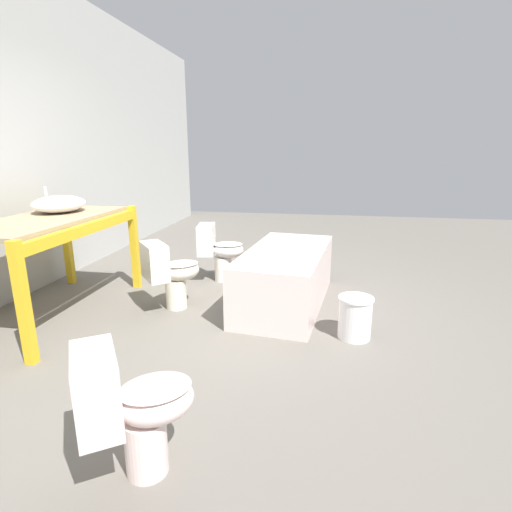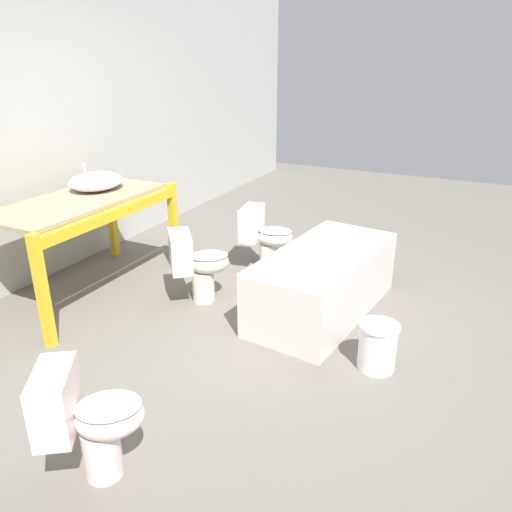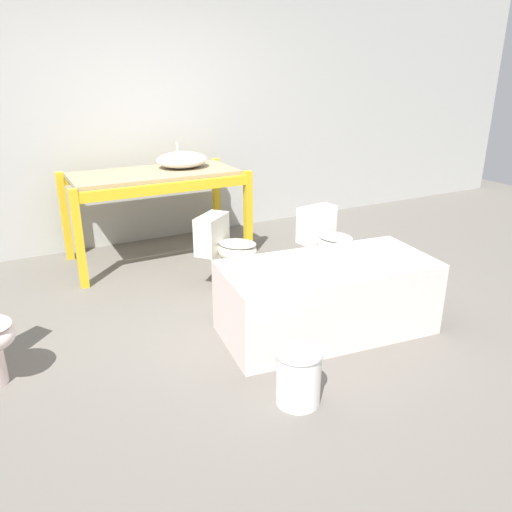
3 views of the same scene
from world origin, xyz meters
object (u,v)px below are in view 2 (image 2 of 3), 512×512
bathtub_main (324,277)px  toilet_near (87,418)px  toilet_far (197,263)px  toilet_extra (265,235)px  sink_basin (96,181)px  bucket_white (378,345)px

bathtub_main → toilet_near: size_ratio=2.45×
toilet_near → bathtub_main: bearing=-45.9°
toilet_far → toilet_extra: size_ratio=1.00×
toilet_far → bathtub_main: bearing=-112.7°
toilet_far → toilet_extra: bearing=-53.7°
sink_basin → bathtub_main: size_ratio=0.32×
sink_basin → bathtub_main: (0.30, -2.09, -0.65)m
sink_basin → toilet_far: size_ratio=0.79×
toilet_far → toilet_extra: (0.89, -0.22, 0.00)m
bathtub_main → toilet_far: (-0.32, 1.03, 0.06)m
sink_basin → toilet_extra: 1.66m
sink_basin → bucket_white: sink_basin is taller
toilet_extra → toilet_far: bearing=156.2°
bathtub_main → toilet_near: (-2.22, 0.45, 0.06)m
toilet_extra → bucket_white: toilet_extra is taller
toilet_extra → bucket_white: (-1.20, -1.43, -0.19)m
sink_basin → toilet_far: 1.21m
sink_basin → toilet_extra: (0.87, -1.28, -0.59)m
toilet_near → bucket_white: size_ratio=1.90×
bucket_white → toilet_extra: bearing=50.0°
toilet_extra → bucket_white: bearing=-140.0°
bathtub_main → toilet_extra: bearing=61.6°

